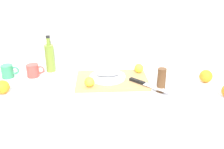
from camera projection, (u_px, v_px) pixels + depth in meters
back_wall at (98, 19)px, 1.80m from camera, size 3.20×0.05×2.50m
kitchen_counter at (101, 141)px, 1.82m from camera, size 2.00×0.60×0.90m
cutting_board at (112, 80)px, 1.67m from camera, size 0.46×0.30×0.02m
white_plate at (108, 77)px, 1.67m from camera, size 0.23×0.23×0.01m
fish_fillet at (108, 73)px, 1.66m from camera, size 0.17×0.07×0.04m
chef_knife at (144, 84)px, 1.58m from camera, size 0.23×0.22×0.02m
lemon_0 at (90, 82)px, 1.55m from camera, size 0.06×0.06×0.06m
lemon_1 at (139, 68)px, 1.75m from camera, size 0.06×0.06×0.06m
olive_oil_bottle at (50, 57)px, 1.80m from camera, size 0.06×0.06×0.26m
coffee_mug_0 at (8, 71)px, 1.72m from camera, size 0.12×0.08×0.09m
coffee_mug_2 at (33, 71)px, 1.73m from camera, size 0.12×0.08×0.09m
orange_0 at (206, 76)px, 1.65m from camera, size 0.08×0.08×0.08m
orange_1 at (2, 87)px, 1.50m from camera, size 0.08×0.08×0.08m
pepper_mill at (161, 80)px, 1.52m from camera, size 0.05×0.05×0.15m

